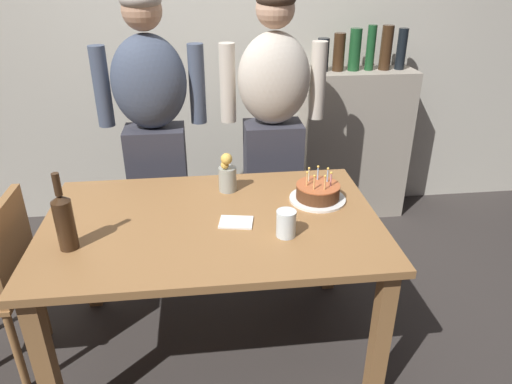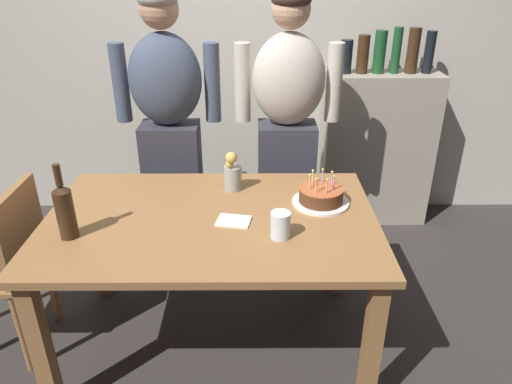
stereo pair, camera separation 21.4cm
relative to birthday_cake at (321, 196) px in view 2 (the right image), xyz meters
The scene contains 12 objects.
ground_plane 0.94m from the birthday_cake, 165.70° to the right, with size 10.00×10.00×0.00m, color #332D2B.
back_wall 1.60m from the birthday_cake, 109.90° to the left, with size 5.20×0.10×2.60m, color beige.
dining_table 0.55m from the birthday_cake, 165.70° to the right, with size 1.50×0.96×0.74m.
birthday_cake is the anchor object (origin of this frame).
water_glass_near 0.37m from the birthday_cake, 124.55° to the right, with size 0.08×0.08×0.12m, color silver.
wine_bottle 1.13m from the birthday_cake, 164.99° to the right, with size 0.08×0.08×0.33m.
napkin_stack 0.45m from the birthday_cake, 156.84° to the right, with size 0.15×0.11×0.01m, color white.
flower_vase 0.45m from the birthday_cake, 160.17° to the left, with size 0.09×0.10×0.21m.
person_man_bearded 1.04m from the birthday_cake, 141.37° to the left, with size 0.61×0.27×1.66m.
person_woman_cardigan 0.67m from the birthday_cake, 100.53° to the left, with size 0.61×0.27×1.66m.
dining_chair 1.52m from the birthday_cake, behind, with size 0.42×0.42×0.87m.
shelf_cabinet 1.34m from the birthday_cake, 64.65° to the left, with size 0.77×0.30×1.39m.
Camera 2 is at (0.20, -1.87, 1.80)m, focal length 33.27 mm.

